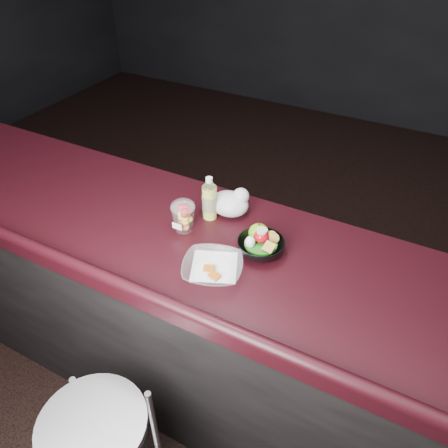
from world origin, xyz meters
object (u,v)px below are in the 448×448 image
at_px(green_apple, 259,233).
at_px(snack_bowl, 260,245).
at_px(lemonade_bottle, 210,201).
at_px(fruit_cup, 183,215).
at_px(takeout_bowl, 213,269).

xyz_separation_m(green_apple, snack_bowl, (0.03, -0.06, -0.00)).
relative_size(lemonade_bottle, fruit_cup, 1.37).
distance_m(lemonade_bottle, fruit_cup, 0.13).
height_order(lemonade_bottle, green_apple, lemonade_bottle).
bearing_deg(takeout_bowl, lemonade_bottle, 120.96).
bearing_deg(snack_bowl, takeout_bowl, -118.32).
relative_size(fruit_cup, takeout_bowl, 0.51).
xyz_separation_m(lemonade_bottle, takeout_bowl, (0.17, -0.29, -0.05)).
height_order(lemonade_bottle, fruit_cup, lemonade_bottle).
relative_size(green_apple, snack_bowl, 0.42).
distance_m(fruit_cup, green_apple, 0.30).
bearing_deg(takeout_bowl, green_apple, 75.01).
relative_size(lemonade_bottle, green_apple, 2.29).
relative_size(fruit_cup, snack_bowl, 0.70).
distance_m(fruit_cup, takeout_bowl, 0.28).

